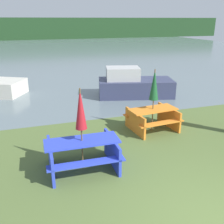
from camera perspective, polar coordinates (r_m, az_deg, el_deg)
name	(u,v)px	position (r m, az deg, el deg)	size (l,w,h in m)	color
water	(50,50)	(34.56, -13.45, 12.90)	(60.00, 50.00, 0.00)	slate
far_treeline	(38,29)	(54.34, -15.78, 17.06)	(80.00, 1.60, 4.00)	#1E3D1E
picnic_table_blue	(82,151)	(6.82, -6.47, -8.53)	(1.91, 1.43, 0.80)	blue
picnic_table_orange	(152,117)	(9.25, 8.80, -1.09)	(1.75, 1.51, 0.77)	orange
umbrella_darkgreen	(154,85)	(8.92, 9.18, 5.82)	(0.31, 0.31, 2.14)	brown
umbrella_crimson	(81,110)	(6.37, -6.85, 0.54)	(0.29, 0.29, 2.15)	brown
boat	(133,85)	(13.27, 4.65, 5.85)	(3.96, 2.51, 1.46)	#333856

